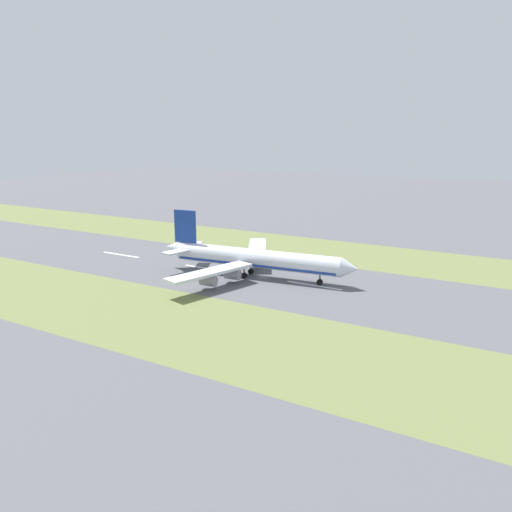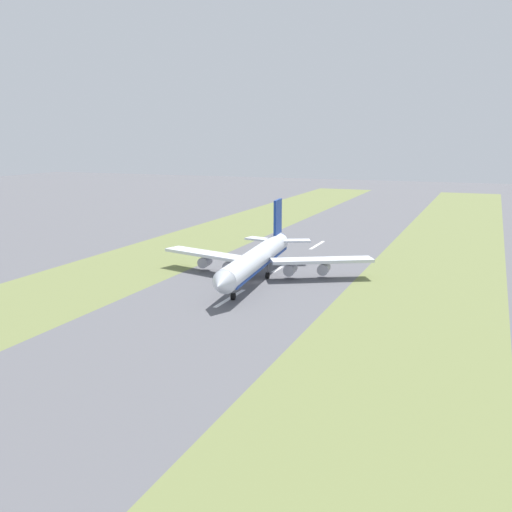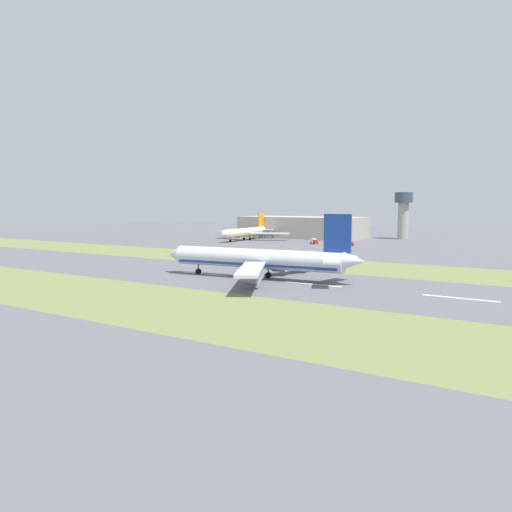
# 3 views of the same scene
# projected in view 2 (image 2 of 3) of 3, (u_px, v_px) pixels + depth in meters

# --- Properties ---
(ground_plane) EXTENTS (800.00, 800.00, 0.00)m
(ground_plane) POSITION_uv_depth(u_px,v_px,m) (256.00, 282.00, 166.52)
(ground_plane) COLOR #56565B
(grass_median_west) EXTENTS (40.00, 600.00, 0.01)m
(grass_median_west) POSITION_uv_depth(u_px,v_px,m) (423.00, 298.00, 150.30)
(grass_median_west) COLOR olive
(grass_median_west) RESTS_ON ground
(grass_median_east) EXTENTS (40.00, 600.00, 0.01)m
(grass_median_east) POSITION_uv_depth(u_px,v_px,m) (119.00, 269.00, 182.74)
(grass_median_east) COLOR olive
(grass_median_east) RESTS_ON ground
(centreline_dash_near) EXTENTS (1.20, 18.00, 0.01)m
(centreline_dash_near) POSITION_uv_depth(u_px,v_px,m) (317.00, 245.00, 223.10)
(centreline_dash_near) COLOR silver
(centreline_dash_near) RESTS_ON ground
(centreline_dash_mid) EXTENTS (1.20, 18.00, 0.01)m
(centreline_dash_mid) POSITION_uv_depth(u_px,v_px,m) (282.00, 266.00, 186.63)
(centreline_dash_mid) COLOR silver
(centreline_dash_mid) RESTS_ON ground
(centreline_dash_far) EXTENTS (1.20, 18.00, 0.01)m
(centreline_dash_far) POSITION_uv_depth(u_px,v_px,m) (230.00, 298.00, 150.17)
(centreline_dash_far) COLOR silver
(centreline_dash_far) RESTS_ON ground
(airplane_main_jet) EXTENTS (63.77, 67.20, 20.20)m
(airplane_main_jet) POSITION_uv_depth(u_px,v_px,m) (258.00, 258.00, 169.33)
(airplane_main_jet) COLOR silver
(airplane_main_jet) RESTS_ON ground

